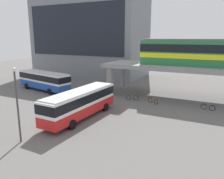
% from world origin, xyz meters
% --- Properties ---
extents(ground_plane, '(120.00, 120.00, 0.00)m').
position_xyz_m(ground_plane, '(0.00, 10.00, 0.00)').
color(ground_plane, '#605E5B').
extents(station_building, '(25.81, 12.42, 19.05)m').
position_xyz_m(station_building, '(-13.23, 27.03, 9.53)').
color(station_building, slate).
rests_on(station_building, ground_plane).
extents(elevated_platform, '(27.27, 7.13, 4.97)m').
position_xyz_m(elevated_platform, '(12.47, 14.23, 4.29)').
color(elevated_platform, gray).
rests_on(elevated_platform, ground_plane).
extents(train, '(19.80, 2.96, 3.84)m').
position_xyz_m(train, '(14.40, 14.23, 6.94)').
color(train, '#26723F').
rests_on(train, elevated_platform).
extents(bus_main, '(3.10, 11.14, 3.22)m').
position_xyz_m(bus_main, '(1.99, 0.29, 1.99)').
color(bus_main, red).
rests_on(bus_main, ground_plane).
extents(bus_secondary, '(11.33, 4.74, 3.22)m').
position_xyz_m(bus_secondary, '(-11.38, 8.92, 1.99)').
color(bus_secondary, '#1E4CB2').
rests_on(bus_secondary, ground_plane).
extents(bicycle_blue, '(1.77, 0.36, 1.04)m').
position_xyz_m(bicycle_blue, '(14.81, 9.92, 0.36)').
color(bicycle_blue, black).
rests_on(bicycle_blue, ground_plane).
extents(bicycle_orange, '(1.66, 0.79, 1.04)m').
position_xyz_m(bicycle_orange, '(7.73, 9.62, 0.36)').
color(bicycle_orange, black).
rests_on(bicycle_orange, ground_plane).
extents(bicycle_brown, '(1.74, 0.55, 1.04)m').
position_xyz_m(bicycle_brown, '(4.50, 9.92, 0.36)').
color(bicycle_brown, black).
rests_on(bicycle_brown, ground_plane).
extents(lamp_post, '(0.36, 0.36, 6.64)m').
position_xyz_m(lamp_post, '(0.68, -7.20, 3.90)').
color(lamp_post, '#3F3F44').
rests_on(lamp_post, ground_plane).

